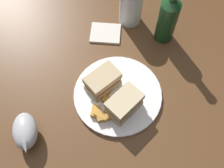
{
  "coord_description": "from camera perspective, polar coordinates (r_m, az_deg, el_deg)",
  "views": [
    {
      "loc": [
        0.02,
        0.42,
        1.55
      ],
      "look_at": [
        -0.02,
        0.03,
        0.8
      ],
      "focal_mm": 42.24,
      "sensor_mm": 36.0,
      "label": 1
    }
  ],
  "objects": [
    {
      "name": "ground_plane",
      "position": [
        1.61,
        -0.68,
        -12.38
      ],
      "size": [
        6.0,
        6.0,
        0.0
      ],
      "primitive_type": "plane",
      "color": "#4C4238"
    },
    {
      "name": "dining_table",
      "position": [
        1.24,
        -0.87,
        -7.76
      ],
      "size": [
        1.16,
        0.86,
        0.77
      ],
      "primitive_type": "cube",
      "color": "brown",
      "rests_on": "ground"
    },
    {
      "name": "plate",
      "position": [
        0.86,
        1.25,
        -2.27
      ],
      "size": [
        0.29,
        0.29,
        0.01
      ],
      "primitive_type": "cylinder",
      "color": "white",
      "rests_on": "dining_table"
    },
    {
      "name": "sandwich_half_left",
      "position": [
        0.83,
        -2.04,
        0.56
      ],
      "size": [
        0.13,
        0.12,
        0.07
      ],
      "color": "#CCB284",
      "rests_on": "plate"
    },
    {
      "name": "sandwich_half_right",
      "position": [
        0.8,
        2.62,
        -4.36
      ],
      "size": [
        0.13,
        0.12,
        0.07
      ],
      "color": "beige",
      "rests_on": "plate"
    },
    {
      "name": "potato_wedge_front",
      "position": [
        0.85,
        -1.29,
        -1.42
      ],
      "size": [
        0.05,
        0.06,
        0.02
      ],
      "primitive_type": "cube",
      "rotation": [
        0.0,
        0.0,
        4.07
      ],
      "color": "#AD702D",
      "rests_on": "plate"
    },
    {
      "name": "potato_wedge_middle",
      "position": [
        0.81,
        -1.51,
        -7.33
      ],
      "size": [
        0.05,
        0.02,
        0.02
      ],
      "primitive_type": "cube",
      "rotation": [
        0.0,
        0.0,
        3.3
      ],
      "color": "#B77F33",
      "rests_on": "plate"
    },
    {
      "name": "potato_wedge_back",
      "position": [
        0.81,
        -2.35,
        -6.78
      ],
      "size": [
        0.05,
        0.04,
        0.02
      ],
      "primitive_type": "cube",
      "rotation": [
        0.0,
        0.0,
        2.53
      ],
      "color": "gold",
      "rests_on": "plate"
    },
    {
      "name": "potato_wedge_left_edge",
      "position": [
        0.82,
        -3.64,
        -5.94
      ],
      "size": [
        0.03,
        0.04,
        0.02
      ],
      "primitive_type": "cube",
      "rotation": [
        0.0,
        0.0,
        1.3
      ],
      "color": "gold",
      "rests_on": "plate"
    },
    {
      "name": "potato_wedge_right_edge",
      "position": [
        0.83,
        0.49,
        -4.65
      ],
      "size": [
        0.03,
        0.04,
        0.01
      ],
      "primitive_type": "cube",
      "rotation": [
        0.0,
        0.0,
        1.68
      ],
      "color": "gold",
      "rests_on": "plate"
    },
    {
      "name": "potato_wedge_stray",
      "position": [
        0.83,
        -0.9,
        -3.6
      ],
      "size": [
        0.04,
        0.03,
        0.02
      ],
      "primitive_type": "cube",
      "rotation": [
        0.0,
        0.0,
        5.84
      ],
      "color": "#AD702D",
      "rests_on": "plate"
    },
    {
      "name": "pint_glass",
      "position": [
        0.99,
        4.09,
        16.51
      ],
      "size": [
        0.08,
        0.08,
        0.17
      ],
      "color": "white",
      "rests_on": "dining_table"
    },
    {
      "name": "gravy_boat",
      "position": [
        0.82,
        -18.3,
        -9.71
      ],
      "size": [
        0.09,
        0.13,
        0.07
      ],
      "color": "#B7B7BC",
      "rests_on": "dining_table"
    },
    {
      "name": "cider_bottle",
      "position": [
        0.93,
        12.01,
        13.89
      ],
      "size": [
        0.07,
        0.07,
        0.26
      ],
      "color": "#19421E",
      "rests_on": "dining_table"
    },
    {
      "name": "napkin",
      "position": [
        1.0,
        -1.43,
        10.96
      ],
      "size": [
        0.12,
        0.11,
        0.01
      ],
      "primitive_type": "cube",
      "rotation": [
        0.0,
        0.0,
        -0.16
      ],
      "color": "silver",
      "rests_on": "dining_table"
    }
  ]
}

